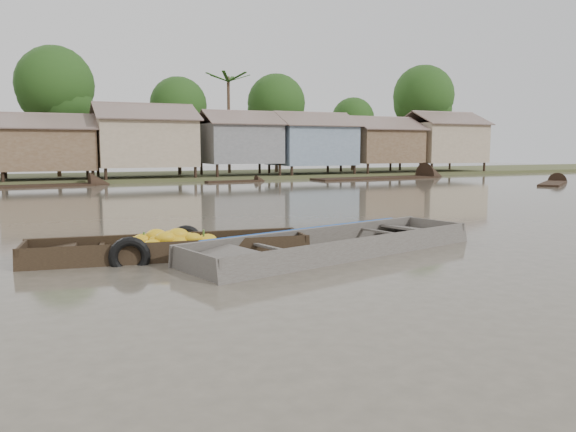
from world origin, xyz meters
name	(u,v)px	position (x,y,z in m)	size (l,w,h in m)	color
ground	(280,260)	(0.00, 0.00, 0.00)	(120.00, 120.00, 0.00)	#524C3F
riverbank	(146,137)	(3.03, 31.86, 3.07)	(120.00, 12.47, 10.22)	#384723
banana_boat	(165,249)	(-2.12, 1.36, 0.18)	(6.11, 2.21, 0.86)	black
viewer_boat	(336,250)	(1.48, 0.27, 0.06)	(7.57, 3.69, 0.59)	#403A36
distant_boats	(263,184)	(9.14, 23.84, -0.05)	(48.09, 14.12, 0.35)	black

